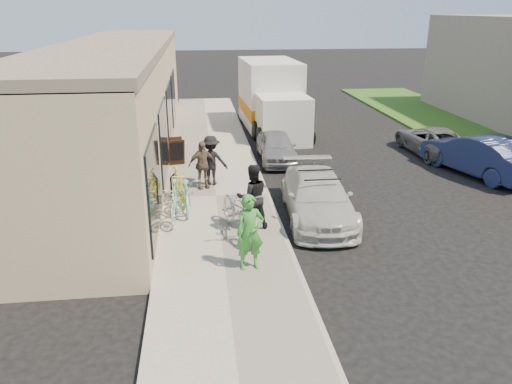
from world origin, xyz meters
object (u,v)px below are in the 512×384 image
man_standing (252,197)px  far_car_blue (479,155)px  sandwich_board (176,151)px  bike_rack (174,184)px  bystander_b (202,165)px  moving_truck (272,100)px  far_car_gray (432,140)px  sedan_white (317,197)px  tandem_bike (239,212)px  sedan_silver (276,147)px  bystander_a (211,160)px  cruiser_bike_c (179,187)px  woman_rider (250,232)px  cruiser_bike_a (174,202)px

man_standing → far_car_blue: bearing=-162.4°
sandwich_board → bike_rack: bearing=-101.0°
sandwich_board → bystander_b: bearing=-83.2°
moving_truck → far_car_gray: 7.40m
bike_rack → far_car_gray: (9.77, 4.30, -0.09)m
far_car_blue → sedan_white: bearing=8.7°
bike_rack → man_standing: (2.01, -2.17, 0.36)m
sedan_white → tandem_bike: size_ratio=1.91×
tandem_bike → man_standing: 0.56m
sedan_silver → bystander_b: size_ratio=2.19×
sedan_silver → bystander_a: 3.70m
sandwich_board → cruiser_bike_c: bearing=-99.0°
sandwich_board → tandem_bike: bearing=-86.2°
bystander_a → man_standing: bearing=115.1°
man_standing → bystander_b: 3.33m
far_car_gray → sedan_silver: bearing=1.0°
sandwich_board → moving_truck: moving_truck is taller
bystander_a → moving_truck: bearing=-101.0°
bike_rack → cruiser_bike_c: bearing=-63.4°
sedan_white → bystander_b: bystander_b is taller
bystander_b → sandwich_board: bearing=89.8°
moving_truck → man_standing: (-2.18, -11.25, -0.40)m
far_car_gray → cruiser_bike_c: size_ratio=2.33×
sedan_white → woman_rider: woman_rider is taller
far_car_gray → woman_rider: (-8.04, -8.53, 0.44)m
sedan_silver → tandem_bike: 6.78m
far_car_blue → woman_rider: bearing=17.7°
sedan_silver → far_car_blue: size_ratio=0.77×
bystander_b → cruiser_bike_c: bearing=-138.1°
far_car_gray → cruiser_bike_c: 10.66m
tandem_bike → cruiser_bike_a: tandem_bike is taller
bike_rack → tandem_bike: size_ratio=0.35×
bike_rack → sedan_white: (3.85, -1.40, -0.02)m
far_car_gray → bystander_a: bearing=17.4°
bike_rack → cruiser_bike_c: size_ratio=0.47×
sedan_white → far_car_blue: 7.00m
moving_truck → woman_rider: moving_truck is taller
man_standing → bystander_a: size_ratio=1.06×
bike_rack → cruiser_bike_c: (0.14, -0.28, 0.03)m
bike_rack → cruiser_bike_c: cruiser_bike_c is taller
sandwich_board → man_standing: (2.06, -5.71, 0.35)m
sedan_white → woman_rider: bearing=-122.9°
woman_rider → far_car_blue: bearing=25.9°
bike_rack → moving_truck: 10.03m
sandwich_board → woman_rider: size_ratio=0.56×
bike_rack → moving_truck: (4.18, 9.08, 0.76)m
sedan_white → cruiser_bike_a: size_ratio=2.53×
man_standing → bystander_a: 3.53m
bike_rack → woman_rider: (1.73, -4.22, 0.35)m
sedan_white → tandem_bike: tandem_bike is taller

